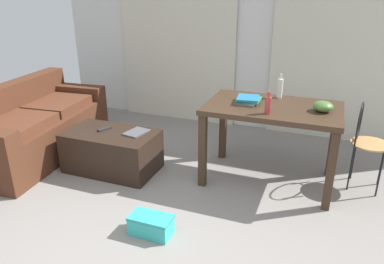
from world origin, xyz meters
The scene contains 14 objects.
ground_plane centered at (0.00, 1.17, 0.00)m, with size 7.55×7.55×0.00m, color gray.
wall_back centered at (0.00, 3.15, 1.21)m, with size 5.67×0.10×2.41m, color silver.
curtains centered at (0.00, 3.06, 1.05)m, with size 3.87×0.03×2.09m.
couch centered at (-2.14, 1.30, 0.33)m, with size 0.99×1.92×0.83m.
coffee_table centered at (-1.09, 1.27, 0.22)m, with size 0.96×0.56×0.43m.
craft_table centered at (0.51, 1.65, 0.68)m, with size 1.27×0.79×0.80m.
wire_chair centered at (1.37, 1.85, 0.54)m, with size 0.36×0.38×0.86m.
bottle_near centered at (0.53, 1.94, 0.90)m, with size 0.06×0.06×0.25m.
bottle_far centered at (0.51, 1.40, 0.88)m, with size 0.06×0.06×0.20m.
bowl centered at (0.96, 1.64, 0.85)m, with size 0.18×0.18×0.10m, color #477033.
book_stack centered at (0.27, 1.66, 0.83)m, with size 0.23×0.29×0.06m.
tv_remote_primary centered at (-1.18, 1.31, 0.44)m, with size 0.05×0.15×0.02m, color #232326.
magazine centered at (-0.82, 1.36, 0.44)m, with size 0.18×0.25×0.01m, color #4C4C51.
shoebox centered at (-0.20, 0.42, 0.08)m, with size 0.34×0.19×0.16m.
Camera 1 is at (0.99, -1.75, 1.88)m, focal length 34.43 mm.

